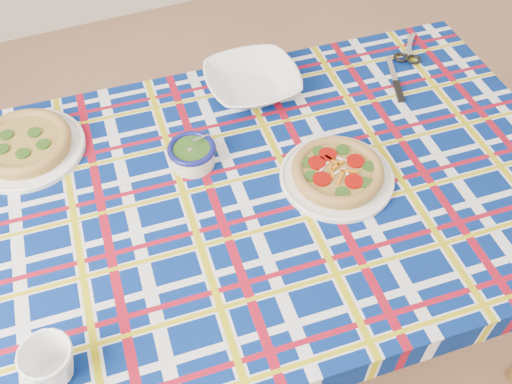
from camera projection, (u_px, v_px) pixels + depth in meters
name	position (u px, v px, depth m)	size (l,w,h in m)	color
floor	(372.00, 305.00, 1.90)	(4.00, 4.00, 0.00)	#92674B
dining_table	(265.00, 205.00, 1.38)	(1.53, 1.02, 0.69)	brown
tablecloth	(265.00, 199.00, 1.36)	(1.49, 0.94, 0.10)	navy
main_focaccia_plate	(338.00, 171.00, 1.32)	(0.27, 0.27, 0.05)	olive
pesto_bowl	(192.00, 153.00, 1.34)	(0.11, 0.11, 0.07)	#1B3C10
serving_bowl	(252.00, 83.00, 1.52)	(0.25, 0.25, 0.06)	white
second_focaccia_plate	(24.00, 143.00, 1.37)	(0.29, 0.29, 0.05)	olive
mug	(51.00, 364.00, 1.00)	(0.10, 0.10, 0.09)	white
table_knife	(392.00, 70.00, 1.59)	(0.21, 0.02, 0.01)	silver
kitchen_scissors	(410.00, 44.00, 1.67)	(0.17, 0.08, 0.01)	silver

